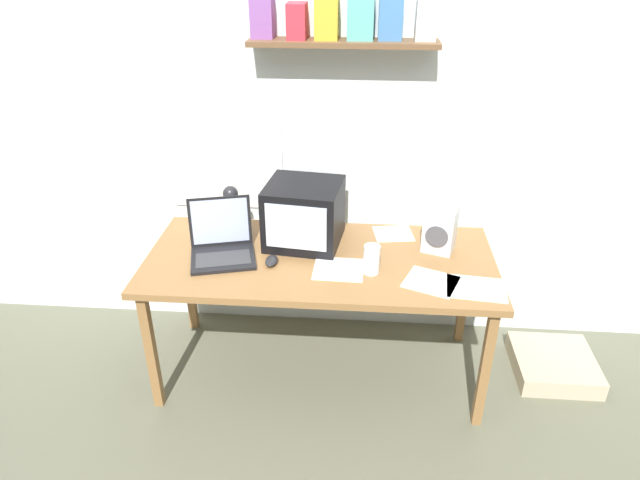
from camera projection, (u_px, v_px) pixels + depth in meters
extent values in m
plane|color=#656552|center=(320.00, 368.00, 3.19)|extent=(12.00, 12.00, 0.00)
cube|color=silver|center=(327.00, 115.00, 3.00)|extent=(5.60, 0.06, 2.60)
cube|color=white|center=(226.00, 153.00, 3.11)|extent=(0.62, 0.01, 0.64)
cube|color=brown|center=(343.00, 43.00, 2.71)|extent=(0.91, 0.18, 0.02)
cube|color=#824D96|center=(262.00, 14.00, 2.71)|extent=(0.11, 0.11, 0.22)
cube|color=#BD2B39|center=(297.00, 21.00, 2.70)|extent=(0.09, 0.14, 0.16)
cube|color=gold|center=(327.00, 16.00, 2.68)|extent=(0.11, 0.13, 0.21)
cube|color=#53A59F|center=(361.00, 14.00, 2.66)|extent=(0.12, 0.13, 0.23)
cube|color=teal|center=(391.00, 17.00, 2.66)|extent=(0.11, 0.12, 0.21)
cube|color=silver|center=(426.00, 20.00, 2.66)|extent=(0.10, 0.12, 0.18)
cube|color=olive|center=(320.00, 261.00, 2.85)|extent=(1.74, 0.79, 0.03)
cube|color=olive|center=(151.00, 351.00, 2.79)|extent=(0.04, 0.05, 0.69)
cube|color=olive|center=(485.00, 369.00, 2.68)|extent=(0.04, 0.05, 0.69)
cube|color=olive|center=(189.00, 279.00, 3.37)|extent=(0.04, 0.05, 0.69)
cube|color=olive|center=(465.00, 291.00, 3.26)|extent=(0.04, 0.05, 0.69)
cube|color=black|center=(304.00, 214.00, 2.92)|extent=(0.41, 0.39, 0.32)
cube|color=silver|center=(296.00, 228.00, 2.76)|extent=(0.30, 0.05, 0.23)
cube|color=black|center=(223.00, 258.00, 2.82)|extent=(0.37, 0.33, 0.02)
cube|color=#38383A|center=(223.00, 259.00, 2.80)|extent=(0.29, 0.20, 0.00)
cube|color=black|center=(220.00, 221.00, 2.88)|extent=(0.31, 0.11, 0.26)
cube|color=#B0BEEA|center=(220.00, 221.00, 2.88)|extent=(0.28, 0.10, 0.23)
cylinder|color=#232326|center=(238.00, 229.00, 3.10)|extent=(0.12, 0.12, 0.01)
cylinder|color=#232326|center=(236.00, 209.00, 3.04)|extent=(0.02, 0.02, 0.23)
sphere|color=#232326|center=(230.00, 194.00, 2.94)|extent=(0.08, 0.08, 0.08)
cylinder|color=white|center=(372.00, 259.00, 2.69)|extent=(0.08, 0.08, 0.14)
cylinder|color=#4CC656|center=(371.00, 263.00, 2.70)|extent=(0.07, 0.07, 0.10)
cube|color=silver|center=(440.00, 229.00, 2.86)|extent=(0.19, 0.17, 0.24)
cylinder|color=#4C4C51|center=(437.00, 237.00, 2.81)|extent=(0.11, 0.04, 0.11)
ellipsoid|color=#232326|center=(271.00, 261.00, 2.79)|extent=(0.06, 0.11, 0.03)
cube|color=silver|center=(393.00, 234.00, 3.06)|extent=(0.23, 0.21, 0.00)
cube|color=white|center=(431.00, 282.00, 2.65)|extent=(0.29, 0.28, 0.00)
cube|color=white|center=(476.00, 288.00, 2.60)|extent=(0.29, 0.23, 0.00)
cube|color=white|center=(339.00, 269.00, 2.74)|extent=(0.25, 0.22, 0.00)
cube|color=#C0B091|center=(553.00, 364.00, 3.14)|extent=(0.43, 0.43, 0.11)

